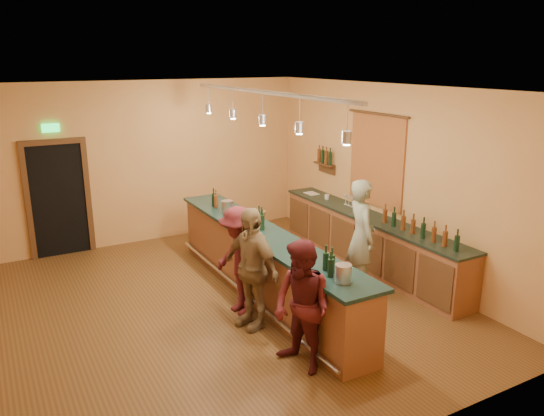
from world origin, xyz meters
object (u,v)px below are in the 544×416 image
customer_c (240,261)px  bar_stool (257,218)px  customer_b (251,268)px  back_counter (369,240)px  customer_a (302,307)px  bartender (361,236)px  tasting_bar (263,260)px

customer_c → bar_stool: (1.53, 2.41, -0.23)m
customer_c → customer_b: bearing=-12.6°
back_counter → customer_a: (-2.77, -2.18, 0.32)m
bartender → customer_b: bartender is taller
back_counter → bartender: size_ratio=2.49×
customer_b → customer_c: customer_b is taller
customer_a → bartender: bearing=113.6°
back_counter → customer_c: customer_c is taller
customer_b → bartender: bearing=81.0°
back_counter → bar_stool: back_counter is taller
customer_a → customer_b: (-0.04, 1.24, 0.05)m
customer_b → customer_c: bearing=160.7°
customer_b → bar_stool: size_ratio=2.39×
bartender → bar_stool: 2.72m
bartender → customer_c: (-1.99, 0.24, -0.11)m
customer_c → bar_stool: customer_c is taller
bartender → customer_c: bartender is taller
customer_a → customer_b: bearing=169.7°
customer_b → bar_stool: bearing=136.8°
tasting_bar → customer_c: 0.67m
customer_c → customer_a: bearing=-7.6°
back_counter → customer_c: bearing=-169.7°
bartender → customer_b: size_ratio=1.07×
bar_stool → bartender: bearing=-80.1°
tasting_bar → bar_stool: (0.98, 2.09, -0.04)m
tasting_bar → bartender: (1.44, -0.56, 0.31)m
back_counter → tasting_bar: 2.23m
bar_stool → back_counter: bearing=-56.9°
back_counter → customer_a: 3.54m
back_counter → bartender: 1.16m
bar_stool → tasting_bar: bearing=-115.1°
back_counter → bartender: bearing=-136.3°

